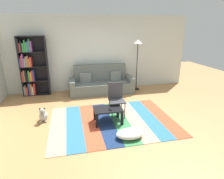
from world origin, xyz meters
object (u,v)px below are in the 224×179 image
(pouf, at_px, (130,134))
(standing_lamp, at_px, (138,48))
(bookshelf, at_px, (31,68))
(tv_remote, at_px, (110,109))
(couch, at_px, (101,84))
(coffee_table, at_px, (108,111))
(folding_chair, at_px, (116,97))
(dog, at_px, (43,115))

(pouf, xyz_separation_m, standing_lamp, (1.29, 3.17, 1.46))
(bookshelf, distance_m, tv_remote, 3.49)
(couch, bearing_deg, pouf, -88.54)
(pouf, height_order, standing_lamp, standing_lamp)
(pouf, bearing_deg, tv_remote, 111.42)
(coffee_table, distance_m, folding_chair, 0.53)
(couch, relative_size, tv_remote, 15.07)
(coffee_table, xyz_separation_m, tv_remote, (0.04, -0.08, 0.08))
(folding_chair, bearing_deg, tv_remote, -65.55)
(standing_lamp, bearing_deg, folding_chair, -122.94)
(bookshelf, relative_size, standing_lamp, 1.08)
(coffee_table, bearing_deg, bookshelf, 129.51)
(couch, distance_m, standing_lamp, 1.83)
(coffee_table, bearing_deg, tv_remote, -64.25)
(coffee_table, bearing_deg, standing_lamp, 56.00)
(couch, height_order, dog, couch)
(couch, bearing_deg, coffee_table, -95.90)
(tv_remote, bearing_deg, pouf, -76.50)
(coffee_table, xyz_separation_m, pouf, (0.32, -0.79, -0.21))
(couch, xyz_separation_m, standing_lamp, (1.36, 0.07, 1.22))
(standing_lamp, bearing_deg, dog, -148.90)
(bookshelf, height_order, tv_remote, bookshelf)
(dog, bearing_deg, coffee_table, -15.79)
(pouf, bearing_deg, folding_chair, 90.75)
(coffee_table, relative_size, tv_remote, 4.63)
(coffee_table, relative_size, folding_chair, 0.77)
(standing_lamp, xyz_separation_m, folding_chair, (-1.30, -2.01, -1.02))
(bookshelf, relative_size, dog, 5.08)
(pouf, bearing_deg, couch, 91.46)
(couch, height_order, bookshelf, bookshelf)
(pouf, distance_m, folding_chair, 1.24)
(couch, relative_size, dog, 5.69)
(dog, distance_m, folding_chair, 1.93)
(tv_remote, bearing_deg, folding_chair, 51.36)
(dog, height_order, folding_chair, folding_chair)
(pouf, distance_m, dog, 2.28)
(pouf, bearing_deg, dog, 146.95)
(standing_lamp, relative_size, folding_chair, 2.07)
(tv_remote, distance_m, folding_chair, 0.54)
(pouf, height_order, folding_chair, folding_chair)
(coffee_table, xyz_separation_m, dog, (-1.59, 0.45, -0.15))
(standing_lamp, distance_m, folding_chair, 2.60)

